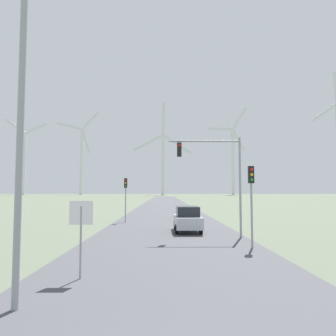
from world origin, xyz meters
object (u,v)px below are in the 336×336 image
at_px(wind_turbine_center, 163,157).
at_px(wind_turbine_far_left, 24,157).
at_px(traffic_light_post_near_left, 126,190).
at_px(wind_turbine_left, 82,155).
at_px(streetlamp, 23,43).
at_px(traffic_light_mast_overhead, 216,166).
at_px(traffic_light_post_near_right, 251,188).
at_px(car_approaching, 187,219).
at_px(wind_turbine_right, 233,155).
at_px(stop_sign_near, 81,224).

bearing_deg(wind_turbine_center, wind_turbine_far_left, 166.83).
relative_size(traffic_light_post_near_left, wind_turbine_far_left, 0.07).
xyz_separation_m(wind_turbine_far_left, wind_turbine_left, (39.37, 5.28, 2.25)).
bearing_deg(streetlamp, wind_turbine_far_left, 113.06).
distance_m(streetlamp, traffic_light_mast_overhead, 14.46).
relative_size(wind_turbine_far_left, wind_turbine_left, 0.89).
bearing_deg(traffic_light_post_near_right, car_approaching, 113.45).
xyz_separation_m(traffic_light_post_near_right, wind_turbine_right, (44.53, 213.47, 25.51)).
xyz_separation_m(car_approaching, wind_turbine_right, (47.41, 206.83, 27.70)).
bearing_deg(traffic_light_post_near_left, traffic_light_post_near_right, -59.52).
distance_m(stop_sign_near, wind_turbine_far_left, 243.71).
height_order(wind_turbine_far_left, wind_turbine_right, wind_turbine_right).
height_order(traffic_light_mast_overhead, car_approaching, traffic_light_mast_overhead).
height_order(stop_sign_near, wind_turbine_right, wind_turbine_right).
bearing_deg(wind_turbine_left, stop_sign_near, -75.85).
bearing_deg(streetlamp, wind_turbine_right, 76.63).
bearing_deg(traffic_light_post_near_right, wind_turbine_far_left, 115.70).
bearing_deg(stop_sign_near, wind_turbine_far_left, 113.52).
distance_m(streetlamp, car_approaching, 17.32).
distance_m(car_approaching, wind_turbine_right, 214.00).
height_order(stop_sign_near, wind_turbine_center, wind_turbine_center).
bearing_deg(streetlamp, car_approaching, 70.59).
distance_m(traffic_light_post_near_right, wind_turbine_far_left, 241.35).
height_order(traffic_light_post_near_left, car_approaching, traffic_light_post_near_left).
distance_m(streetlamp, stop_sign_near, 5.83).
relative_size(traffic_light_post_near_right, wind_turbine_left, 0.07).
bearing_deg(car_approaching, traffic_light_post_near_left, 126.13).
xyz_separation_m(streetlamp, car_approaching, (5.41, 15.35, -5.92)).
relative_size(traffic_light_post_near_left, traffic_light_post_near_right, 0.97).
relative_size(streetlamp, wind_turbine_center, 0.18).
bearing_deg(car_approaching, traffic_light_mast_overhead, -61.05).
bearing_deg(wind_turbine_left, car_approaching, -73.95).
distance_m(stop_sign_near, traffic_light_post_near_left, 19.82).
relative_size(traffic_light_post_near_right, wind_turbine_center, 0.07).
height_order(car_approaching, wind_turbine_far_left, wind_turbine_far_left).
distance_m(streetlamp, traffic_light_post_near_left, 22.94).
xyz_separation_m(streetlamp, wind_turbine_center, (3.21, 201.92, 18.18)).
xyz_separation_m(streetlamp, wind_turbine_far_left, (-95.85, 225.10, 20.32)).
xyz_separation_m(wind_turbine_far_left, wind_turbine_center, (99.05, -23.18, -2.14)).
bearing_deg(traffic_light_post_near_right, streetlamp, -133.59).
relative_size(traffic_light_mast_overhead, wind_turbine_right, 0.10).
relative_size(traffic_light_post_near_right, car_approaching, 1.03).
height_order(traffic_light_post_near_right, wind_turbine_right, wind_turbine_right).
height_order(stop_sign_near, wind_turbine_far_left, wind_turbine_far_left).
height_order(wind_turbine_far_left, wind_turbine_center, wind_turbine_center).
height_order(traffic_light_post_near_right, wind_turbine_center, wind_turbine_center).
bearing_deg(traffic_light_post_near_right, wind_turbine_right, 78.22).
relative_size(car_approaching, wind_turbine_far_left, 0.07).
xyz_separation_m(stop_sign_near, wind_turbine_left, (-57.37, 227.53, 27.58)).
xyz_separation_m(streetlamp, wind_turbine_right, (52.81, 222.18, 21.78)).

